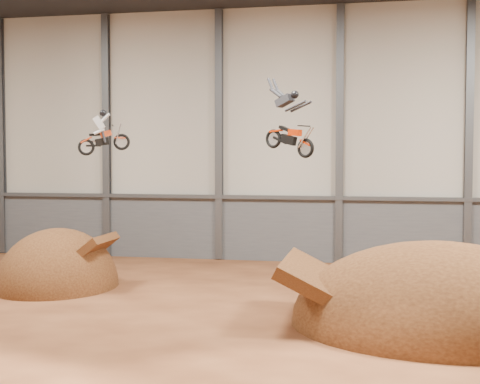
% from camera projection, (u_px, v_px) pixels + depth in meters
% --- Properties ---
extents(floor, '(40.00, 40.00, 0.00)m').
position_uv_depth(floor, '(219.00, 328.00, 22.48)').
color(floor, '#542A16').
rests_on(floor, ground).
extents(back_wall, '(40.00, 0.10, 14.00)m').
position_uv_depth(back_wall, '(279.00, 135.00, 36.81)').
color(back_wall, beige).
rests_on(back_wall, ground).
extents(lower_band_back, '(39.80, 0.18, 3.50)m').
position_uv_depth(lower_band_back, '(278.00, 230.00, 36.99)').
color(lower_band_back, '#53555B').
rests_on(lower_band_back, ground).
extents(steel_rail, '(39.80, 0.35, 0.20)m').
position_uv_depth(steel_rail, '(278.00, 197.00, 36.75)').
color(steel_rail, '#47494F').
rests_on(steel_rail, lower_band_back).
extents(steel_column_0, '(0.40, 0.36, 13.90)m').
position_uv_depth(steel_column_0, '(1.00, 136.00, 39.80)').
color(steel_column_0, '#47494F').
rests_on(steel_column_0, ground).
extents(steel_column_1, '(0.40, 0.36, 13.90)m').
position_uv_depth(steel_column_1, '(107.00, 136.00, 38.52)').
color(steel_column_1, '#47494F').
rests_on(steel_column_1, ground).
extents(steel_column_2, '(0.40, 0.36, 13.90)m').
position_uv_depth(steel_column_2, '(219.00, 135.00, 37.25)').
color(steel_column_2, '#47494F').
rests_on(steel_column_2, ground).
extents(steel_column_3, '(0.40, 0.36, 13.90)m').
position_uv_depth(steel_column_3, '(340.00, 134.00, 35.98)').
color(steel_column_3, '#47494F').
rests_on(steel_column_3, ground).
extents(steel_column_4, '(0.40, 0.36, 13.90)m').
position_uv_depth(steel_column_4, '(469.00, 133.00, 34.71)').
color(steel_column_4, '#47494F').
rests_on(steel_column_4, ground).
extents(takeoff_ramp, '(5.24, 6.05, 5.24)m').
position_uv_depth(takeoff_ramp, '(58.00, 287.00, 29.63)').
color(takeoff_ramp, '#3D200F').
rests_on(takeoff_ramp, ground).
extents(landing_ramp, '(10.01, 8.86, 5.78)m').
position_uv_depth(landing_ramp, '(438.00, 326.00, 22.83)').
color(landing_ramp, '#3D200F').
rests_on(landing_ramp, ground).
extents(fmx_rider_a, '(2.59, 1.59, 2.28)m').
position_uv_depth(fmx_rider_a, '(105.00, 129.00, 28.37)').
color(fmx_rider_a, '#C23E19').
extents(fmx_rider_b, '(3.63, 2.66, 3.36)m').
position_uv_depth(fmx_rider_b, '(288.00, 118.00, 26.04)').
color(fmx_rider_b, '#AD2401').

